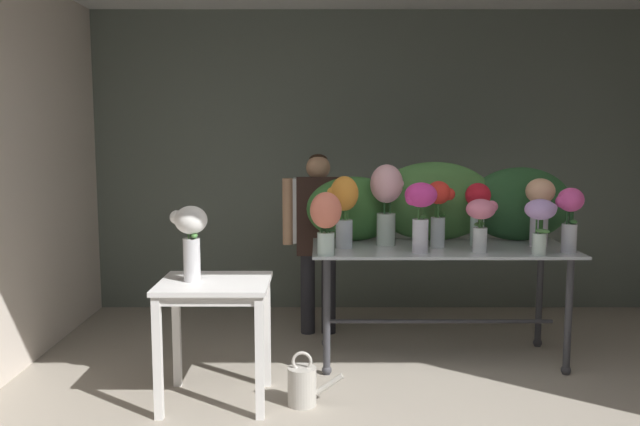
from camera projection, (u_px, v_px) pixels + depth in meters
name	position (u px, v px, depth m)	size (l,w,h in m)	color
ground_plane	(390.00, 367.00, 4.76)	(7.50, 7.50, 0.00)	#9E9384
wall_back	(372.00, 162.00, 6.28)	(5.43, 0.12, 2.82)	slate
wall_left	(3.00, 173.00, 4.58)	(0.12, 3.53, 2.82)	beige
display_table_glass	(437.00, 266.00, 4.85)	(1.88, 0.81, 0.86)	silver
side_table_white	(211.00, 299.00, 4.08)	(0.68, 0.60, 0.78)	white
florist	(315.00, 225.00, 5.46)	(0.59, 0.24, 1.51)	#232328
foliage_backdrop	(434.00, 204.00, 5.07)	(2.05, 0.28, 0.61)	#387033
vase_lilac_anemones	(537.00, 218.00, 4.49)	(0.23, 0.21, 0.39)	silver
vase_sunset_carnations	(341.00, 205.00, 4.75)	(0.23, 0.21, 0.52)	silver
vase_blush_ranunculus	(383.00, 197.00, 4.86)	(0.25, 0.24, 0.60)	silver
vase_rosy_dahlias	(478.00, 218.00, 4.59)	(0.23, 0.20, 0.37)	silver
vase_magenta_hydrangea	(417.00, 208.00, 4.55)	(0.22, 0.22, 0.49)	silver
vase_scarlet_roses	(435.00, 207.00, 4.79)	(0.21, 0.17, 0.48)	silver
vase_peach_stock	(536.00, 207.00, 4.82)	(0.21, 0.21, 0.50)	silver
vase_coral_lilies	(322.00, 217.00, 4.47)	(0.22, 0.22, 0.43)	silver
vase_fuchsia_peonies	(566.00, 214.00, 4.58)	(0.20, 0.18, 0.45)	silver
vase_crimson_freesia	(474.00, 208.00, 4.84)	(0.19, 0.19, 0.47)	silver
vase_white_roses_tall	(187.00, 235.00, 4.03)	(0.23, 0.20, 0.47)	silver
watering_can	(300.00, 385.00, 4.09)	(0.35, 0.18, 0.34)	#B7B2A8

